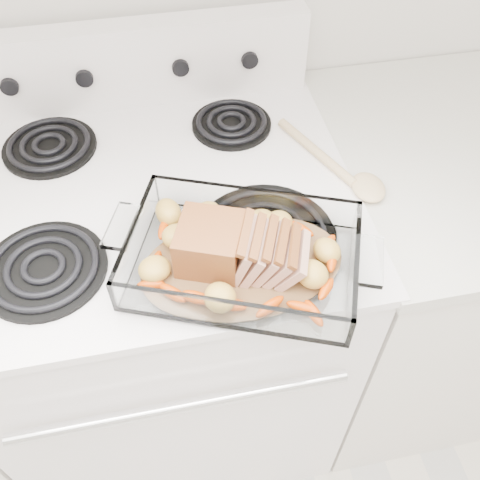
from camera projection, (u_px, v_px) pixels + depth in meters
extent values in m
cube|color=white|center=(173.00, 320.00, 1.39)|extent=(0.76, 0.65, 0.92)
cube|color=black|center=(190.00, 442.00, 1.20)|extent=(0.65, 0.02, 0.55)
cylinder|color=silver|center=(182.00, 406.00, 0.95)|extent=(0.61, 0.02, 0.02)
cube|color=white|center=(150.00, 193.00, 1.03)|extent=(0.78, 0.67, 0.02)
cube|color=white|center=(132.00, 64.00, 1.14)|extent=(0.76, 0.06, 0.18)
cylinder|color=black|center=(45.00, 270.00, 0.89)|extent=(0.21, 0.21, 0.01)
cylinder|color=black|center=(265.00, 236.00, 0.94)|extent=(0.25, 0.25, 0.01)
cylinder|color=black|center=(50.00, 147.00, 1.10)|extent=(0.19, 0.19, 0.01)
cylinder|color=black|center=(232.00, 124.00, 1.14)|extent=(0.17, 0.17, 0.01)
cylinder|color=black|center=(10.00, 86.00, 1.09)|extent=(0.04, 0.02, 0.04)
cylinder|color=black|center=(84.00, 77.00, 1.11)|extent=(0.04, 0.02, 0.04)
cylinder|color=black|center=(180.00, 67.00, 1.13)|extent=(0.04, 0.02, 0.04)
cylinder|color=black|center=(249.00, 59.00, 1.15)|extent=(0.04, 0.02, 0.04)
cube|color=white|center=(413.00, 282.00, 1.48)|extent=(0.55, 0.65, 0.90)
cube|color=silver|center=(468.00, 153.00, 1.12)|extent=(0.58, 0.68, 0.03)
cube|color=white|center=(242.00, 266.00, 0.89)|extent=(0.37, 0.24, 0.01)
cube|color=white|center=(258.00, 313.00, 0.79)|extent=(0.37, 0.01, 0.06)
cube|color=white|center=(229.00, 202.00, 0.93)|extent=(0.37, 0.01, 0.06)
cube|color=white|center=(131.00, 270.00, 0.84)|extent=(0.01, 0.24, 0.06)
cube|color=white|center=(348.00, 236.00, 0.88)|extent=(0.01, 0.24, 0.06)
cylinder|color=brown|center=(242.00, 264.00, 0.88)|extent=(0.21, 0.21, 0.00)
cube|color=brown|center=(210.00, 254.00, 0.85)|extent=(0.10, 0.10, 0.08)
cube|color=#A8745F|center=(245.00, 250.00, 0.86)|extent=(0.04, 0.10, 0.08)
cube|color=#A8745F|center=(257.00, 248.00, 0.86)|extent=(0.04, 0.09, 0.07)
cube|color=#A8745F|center=(269.00, 247.00, 0.86)|extent=(0.04, 0.09, 0.07)
cube|color=#A8745F|center=(280.00, 246.00, 0.87)|extent=(0.05, 0.09, 0.07)
cube|color=#A8745F|center=(292.00, 245.00, 0.87)|extent=(0.05, 0.09, 0.06)
ellipsoid|color=#CC3800|center=(173.00, 307.00, 0.82)|extent=(0.05, 0.02, 0.02)
ellipsoid|color=#CC3800|center=(310.00, 284.00, 0.85)|extent=(0.05, 0.02, 0.02)
ellipsoid|color=#CC3800|center=(316.00, 241.00, 0.91)|extent=(0.05, 0.02, 0.02)
ellipsoid|color=#CC3800|center=(160.00, 258.00, 0.88)|extent=(0.05, 0.02, 0.02)
ellipsoid|color=#BF8735|center=(157.00, 239.00, 0.89)|extent=(0.05, 0.05, 0.04)
ellipsoid|color=#BF8735|center=(244.00, 222.00, 0.92)|extent=(0.05, 0.05, 0.04)
ellipsoid|color=#BF8735|center=(308.00, 256.00, 0.87)|extent=(0.05, 0.05, 0.04)
cylinder|color=beige|center=(316.00, 151.00, 1.08)|extent=(0.11, 0.22, 0.02)
ellipsoid|color=beige|center=(368.00, 187.00, 1.01)|extent=(0.06, 0.08, 0.02)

